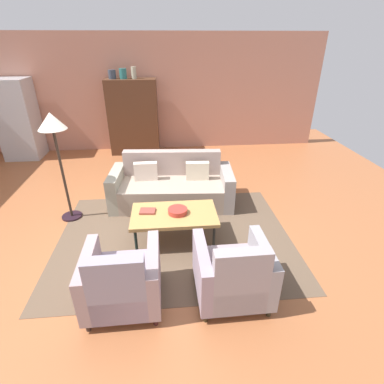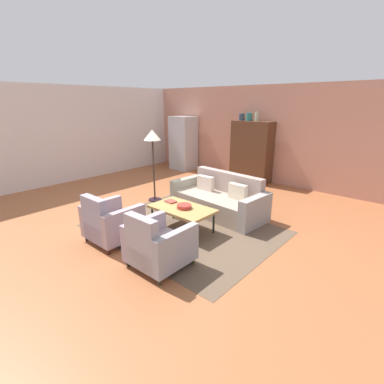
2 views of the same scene
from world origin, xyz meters
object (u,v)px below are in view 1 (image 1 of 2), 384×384
object	(u,v)px
cabinet	(134,117)
vase_tall	(112,74)
vase_round	(123,74)
armchair_left	(122,283)
fruit_bowl	(178,211)
armchair_right	(234,275)
book_stack	(148,211)
refrigerator	(18,120)
couch	(172,186)
floor_lamp	(53,132)
coffee_table	(174,215)
vase_small	(134,73)

from	to	relation	value
cabinet	vase_tall	size ratio (longest dim) A/B	9.06
cabinet	vase_round	distance (m)	1.02
vase_round	cabinet	bearing A→B (deg)	1.81
armchair_left	fruit_bowl	bearing A→B (deg)	60.25
armchair_right	armchair_left	bearing A→B (deg)	179.28
book_stack	vase_round	distance (m)	4.14
refrigerator	cabinet	bearing A→B (deg)	2.22
vase_tall	fruit_bowl	bearing A→B (deg)	-71.63
couch	armchair_right	xyz separation A→B (m)	(0.59, -2.35, 0.06)
cabinet	floor_lamp	world-z (taller)	cabinet
couch	book_stack	distance (m)	1.19
couch	book_stack	xyz separation A→B (m)	(-0.38, -1.12, 0.18)
armchair_left	cabinet	world-z (taller)	cabinet
floor_lamp	fruit_bowl	bearing A→B (deg)	-24.32
couch	refrigerator	distance (m)	4.45
vase_round	couch	bearing A→B (deg)	-69.77
armchair_left	armchair_right	size ratio (longest dim) A/B	1.00
refrigerator	floor_lamp	size ratio (longest dim) A/B	1.08
couch	vase_round	world-z (taller)	vase_round
coffee_table	fruit_bowl	distance (m)	0.09
vase_round	refrigerator	size ratio (longest dim) A/B	0.12
coffee_table	armchair_left	xyz separation A→B (m)	(-0.60, -1.17, -0.07)
armchair_right	fruit_bowl	world-z (taller)	armchair_right
armchair_left	floor_lamp	bearing A→B (deg)	118.35
coffee_table	vase_small	size ratio (longest dim) A/B	4.58
couch	armchair_right	size ratio (longest dim) A/B	2.45
armchair_left	refrigerator	xyz separation A→B (m)	(-2.94, 4.97, 0.58)
couch	fruit_bowl	size ratio (longest dim) A/B	7.96
coffee_table	armchair_right	xyz separation A→B (m)	(0.60, -1.17, -0.07)
armchair_left	armchair_right	world-z (taller)	same
book_stack	vase_round	xyz separation A→B (m)	(-0.62, 3.83, 1.45)
book_stack	vase_small	distance (m)	4.12
vase_tall	refrigerator	world-z (taller)	vase_tall
coffee_table	floor_lamp	size ratio (longest dim) A/B	0.70
vase_round	vase_tall	bearing A→B (deg)	180.00
cabinet	floor_lamp	xyz separation A→B (m)	(-0.83, -3.12, 0.54)
armchair_left	vase_tall	distance (m)	5.34
fruit_bowl	cabinet	xyz separation A→B (m)	(-0.89, 3.90, 0.41)
armchair_left	vase_tall	xyz separation A→B (m)	(-0.64, 5.07, 1.56)
armchair_left	floor_lamp	world-z (taller)	floor_lamp
book_stack	coffee_table	bearing A→B (deg)	-10.55
couch	armchair_right	distance (m)	2.43
couch	refrigerator	world-z (taller)	refrigerator
couch	vase_small	xyz separation A→B (m)	(-0.75, 2.71, 1.64)
book_stack	vase_small	size ratio (longest dim) A/B	0.89
vase_small	floor_lamp	xyz separation A→B (m)	(-0.93, -3.12, -0.49)
armchair_left	refrigerator	world-z (taller)	refrigerator
floor_lamp	vase_small	bearing A→B (deg)	73.34
vase_round	floor_lamp	size ratio (longest dim) A/B	0.13
armchair_left	refrigerator	bearing A→B (deg)	120.01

